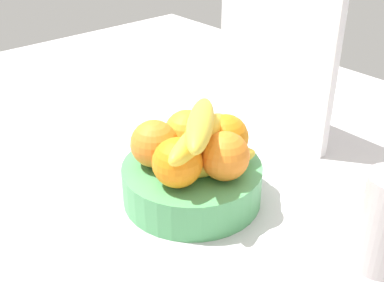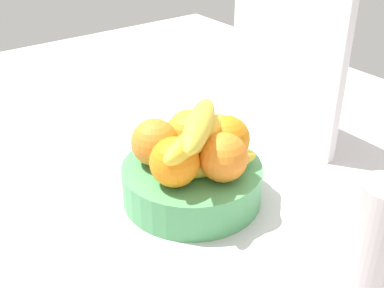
{
  "view_description": "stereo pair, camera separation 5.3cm",
  "coord_description": "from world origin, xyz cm",
  "px_view_note": "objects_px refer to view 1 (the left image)",
  "views": [
    {
      "loc": [
        55.23,
        -46.41,
        48.82
      ],
      "look_at": [
        3.66,
        -1.51,
        10.36
      ],
      "focal_mm": 46.69,
      "sensor_mm": 36.0,
      "label": 1
    },
    {
      "loc": [
        58.55,
        -42.28,
        48.82
      ],
      "look_at": [
        3.66,
        -1.51,
        10.36
      ],
      "focal_mm": 46.69,
      "sensor_mm": 36.0,
      "label": 2
    }
  ],
  "objects_px": {
    "banana_bunch": "(201,144)",
    "cutting_board": "(275,48)",
    "orange_back_right": "(225,138)",
    "orange_back_left": "(225,156)",
    "orange_front_left": "(187,132)",
    "orange_front_right": "(154,144)",
    "orange_center": "(177,163)",
    "fruit_bowl": "(192,182)"
  },
  "relations": [
    {
      "from": "banana_bunch",
      "to": "cutting_board",
      "type": "distance_m",
      "value": 0.3
    },
    {
      "from": "orange_back_right",
      "to": "orange_back_left",
      "type": "bearing_deg",
      "value": -44.67
    },
    {
      "from": "orange_front_left",
      "to": "cutting_board",
      "type": "height_order",
      "value": "cutting_board"
    },
    {
      "from": "orange_back_right",
      "to": "banana_bunch",
      "type": "xyz_separation_m",
      "value": [
        0.01,
        -0.06,
        0.01
      ]
    },
    {
      "from": "orange_front_right",
      "to": "cutting_board",
      "type": "relative_size",
      "value": 0.21
    },
    {
      "from": "orange_center",
      "to": "orange_back_left",
      "type": "height_order",
      "value": "same"
    },
    {
      "from": "orange_center",
      "to": "cutting_board",
      "type": "distance_m",
      "value": 0.35
    },
    {
      "from": "orange_front_left",
      "to": "banana_bunch",
      "type": "distance_m",
      "value": 0.07
    },
    {
      "from": "fruit_bowl",
      "to": "banana_bunch",
      "type": "relative_size",
      "value": 1.25
    },
    {
      "from": "fruit_bowl",
      "to": "orange_back_right",
      "type": "relative_size",
      "value": 2.99
    },
    {
      "from": "cutting_board",
      "to": "fruit_bowl",
      "type": "bearing_deg",
      "value": -74.12
    },
    {
      "from": "fruit_bowl",
      "to": "orange_back_left",
      "type": "height_order",
      "value": "orange_back_left"
    },
    {
      "from": "orange_front_right",
      "to": "banana_bunch",
      "type": "bearing_deg",
      "value": 29.67
    },
    {
      "from": "fruit_bowl",
      "to": "banana_bunch",
      "type": "distance_m",
      "value": 0.09
    },
    {
      "from": "fruit_bowl",
      "to": "cutting_board",
      "type": "xyz_separation_m",
      "value": [
        -0.08,
        0.28,
        0.15
      ]
    },
    {
      "from": "orange_front_right",
      "to": "orange_center",
      "type": "bearing_deg",
      "value": -7.52
    },
    {
      "from": "fruit_bowl",
      "to": "cutting_board",
      "type": "distance_m",
      "value": 0.32
    },
    {
      "from": "cutting_board",
      "to": "orange_front_left",
      "type": "bearing_deg",
      "value": -80.91
    },
    {
      "from": "cutting_board",
      "to": "orange_front_right",
      "type": "bearing_deg",
      "value": -83.48
    },
    {
      "from": "banana_bunch",
      "to": "cutting_board",
      "type": "height_order",
      "value": "cutting_board"
    },
    {
      "from": "orange_front_right",
      "to": "orange_back_right",
      "type": "xyz_separation_m",
      "value": [
        0.06,
        0.1,
        0.0
      ]
    },
    {
      "from": "orange_front_left",
      "to": "orange_center",
      "type": "height_order",
      "value": "same"
    },
    {
      "from": "orange_front_right",
      "to": "banana_bunch",
      "type": "xyz_separation_m",
      "value": [
        0.07,
        0.04,
        0.01
      ]
    },
    {
      "from": "orange_front_left",
      "to": "cutting_board",
      "type": "distance_m",
      "value": 0.27
    },
    {
      "from": "orange_front_right",
      "to": "orange_back_left",
      "type": "bearing_deg",
      "value": 29.75
    },
    {
      "from": "orange_front_left",
      "to": "cutting_board",
      "type": "relative_size",
      "value": 0.21
    },
    {
      "from": "orange_back_left",
      "to": "orange_back_right",
      "type": "distance_m",
      "value": 0.06
    },
    {
      "from": "fruit_bowl",
      "to": "orange_back_left",
      "type": "relative_size",
      "value": 2.99
    },
    {
      "from": "fruit_bowl",
      "to": "orange_center",
      "type": "relative_size",
      "value": 2.99
    },
    {
      "from": "orange_front_left",
      "to": "orange_front_right",
      "type": "xyz_separation_m",
      "value": [
        -0.0,
        -0.06,
        0.0
      ]
    },
    {
      "from": "orange_back_left",
      "to": "banana_bunch",
      "type": "relative_size",
      "value": 0.42
    },
    {
      "from": "orange_center",
      "to": "cutting_board",
      "type": "height_order",
      "value": "cutting_board"
    },
    {
      "from": "orange_front_left",
      "to": "orange_back_left",
      "type": "distance_m",
      "value": 0.1
    },
    {
      "from": "banana_bunch",
      "to": "orange_front_left",
      "type": "bearing_deg",
      "value": 158.63
    },
    {
      "from": "orange_front_left",
      "to": "banana_bunch",
      "type": "bearing_deg",
      "value": -21.37
    },
    {
      "from": "orange_back_left",
      "to": "orange_back_right",
      "type": "bearing_deg",
      "value": 135.33
    },
    {
      "from": "orange_front_left",
      "to": "orange_back_right",
      "type": "bearing_deg",
      "value": 33.3
    },
    {
      "from": "orange_back_left",
      "to": "orange_back_right",
      "type": "xyz_separation_m",
      "value": [
        -0.04,
        0.04,
        0.0
      ]
    },
    {
      "from": "orange_back_left",
      "to": "cutting_board",
      "type": "relative_size",
      "value": 0.21
    },
    {
      "from": "orange_center",
      "to": "cutting_board",
      "type": "relative_size",
      "value": 0.21
    },
    {
      "from": "orange_back_right",
      "to": "fruit_bowl",
      "type": "bearing_deg",
      "value": -106.4
    },
    {
      "from": "fruit_bowl",
      "to": "orange_front_left",
      "type": "bearing_deg",
      "value": 150.58
    }
  ]
}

